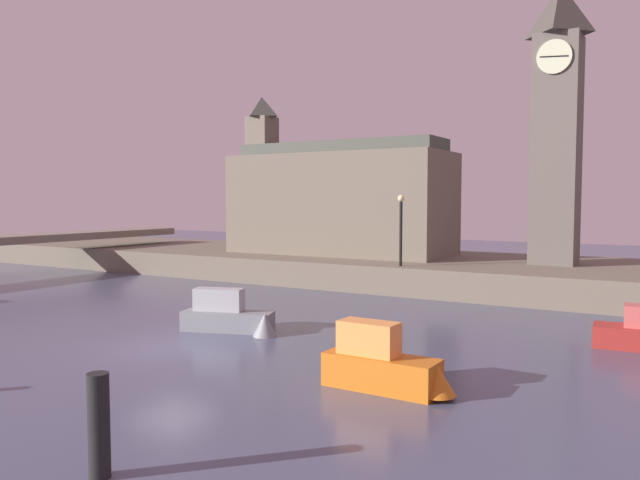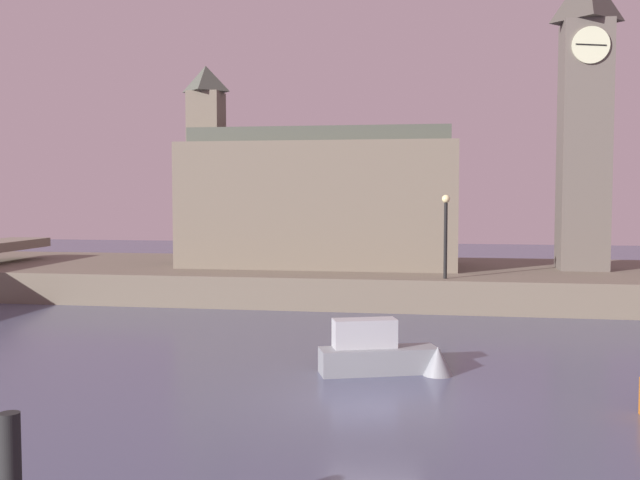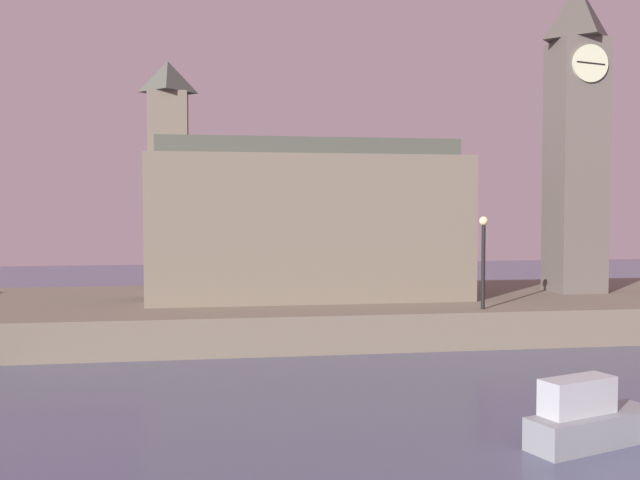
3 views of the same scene
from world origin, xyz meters
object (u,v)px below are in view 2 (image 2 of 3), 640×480
at_px(streetlamp, 446,226).
at_px(boat_cruiser_grey, 384,354).
at_px(parliament_hall, 315,198).
at_px(clock_tower, 585,114).

relative_size(streetlamp, boat_cruiser_grey, 0.91).
xyz_separation_m(parliament_hall, streetlamp, (6.82, -5.15, -1.19)).
height_order(clock_tower, boat_cruiser_grey, clock_tower).
bearing_deg(streetlamp, parliament_hall, 142.93).
relative_size(clock_tower, streetlamp, 3.99).
distance_m(clock_tower, boat_cruiser_grey, 20.97).
height_order(parliament_hall, boat_cruiser_grey, parliament_hall).
relative_size(clock_tower, boat_cruiser_grey, 3.62).
height_order(parliament_hall, streetlamp, parliament_hall).
bearing_deg(clock_tower, boat_cruiser_grey, -116.54).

